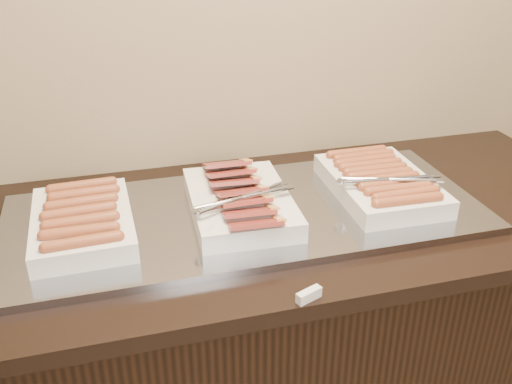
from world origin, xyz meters
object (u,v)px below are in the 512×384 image
(counter, at_px, (242,352))
(dish_center, at_px, (240,201))
(warming_tray, at_px, (247,214))
(dish_left, at_px, (82,221))
(dish_right, at_px, (381,182))

(counter, relative_size, dish_center, 5.30)
(counter, bearing_deg, dish_center, -105.05)
(counter, bearing_deg, warming_tray, 0.00)
(counter, height_order, warming_tray, warming_tray)
(dish_left, height_order, dish_center, dish_center)
(counter, relative_size, dish_right, 5.55)
(dish_left, bearing_deg, dish_right, -1.48)
(dish_center, bearing_deg, dish_right, 2.59)
(dish_left, height_order, dish_right, dish_right)
(warming_tray, xyz_separation_m, dish_right, (0.37, -0.00, 0.04))
(counter, xyz_separation_m, dish_center, (-0.00, -0.00, 0.50))
(dish_right, bearing_deg, counter, -179.36)
(warming_tray, distance_m, dish_center, 0.05)
(warming_tray, bearing_deg, dish_left, -180.00)
(dish_right, bearing_deg, dish_left, -179.09)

